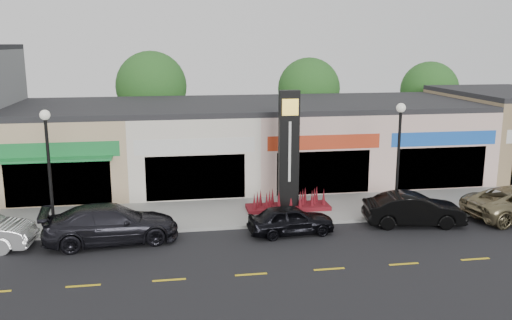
% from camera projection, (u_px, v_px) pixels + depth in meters
% --- Properties ---
extents(ground, '(120.00, 120.00, 0.00)m').
position_uv_depth(ground, '(240.00, 245.00, 22.93)').
color(ground, black).
rests_on(ground, ground).
extents(sidewalk, '(52.00, 4.30, 0.15)m').
position_uv_depth(sidewalk, '(229.00, 212.00, 27.11)').
color(sidewalk, gray).
rests_on(sidewalk, ground).
extents(curb, '(52.00, 0.20, 0.15)m').
position_uv_depth(curb, '(234.00, 227.00, 24.94)').
color(curb, gray).
rests_on(curb, ground).
extents(shop_beige, '(7.00, 10.85, 4.80)m').
position_uv_depth(shop_beige, '(73.00, 146.00, 32.14)').
color(shop_beige, tan).
rests_on(shop_beige, ground).
extents(shop_cream, '(7.00, 10.01, 4.80)m').
position_uv_depth(shop_cream, '(191.00, 142.00, 33.25)').
color(shop_cream, beige).
rests_on(shop_cream, ground).
extents(shop_pink_w, '(7.00, 10.01, 4.80)m').
position_uv_depth(shop_pink_w, '(302.00, 139.00, 34.35)').
color(shop_pink_w, '#C6A797').
rests_on(shop_pink_w, ground).
extents(shop_pink_e, '(7.00, 10.01, 4.80)m').
position_uv_depth(shop_pink_e, '(406.00, 136.00, 35.45)').
color(shop_pink_e, '#C6A797').
rests_on(shop_pink_e, ground).
extents(shop_tan, '(7.00, 10.01, 5.30)m').
position_uv_depth(shop_tan, '(504.00, 130.00, 36.50)').
color(shop_tan, '#967D57').
rests_on(shop_tan, ground).
extents(tree_rear_west, '(5.20, 5.20, 7.83)m').
position_uv_depth(tree_rear_west, '(151.00, 86.00, 40.00)').
color(tree_rear_west, '#382619').
rests_on(tree_rear_west, ground).
extents(tree_rear_mid, '(4.80, 4.80, 7.29)m').
position_uv_depth(tree_rear_mid, '(309.00, 89.00, 41.96)').
color(tree_rear_mid, '#382619').
rests_on(tree_rear_mid, ground).
extents(tree_rear_east, '(4.60, 4.60, 6.94)m').
position_uv_depth(tree_rear_east, '(429.00, 90.00, 43.58)').
color(tree_rear_east, '#382619').
rests_on(tree_rear_east, ground).
extents(lamp_west_near, '(0.44, 0.44, 5.47)m').
position_uv_depth(lamp_west_near, '(49.00, 159.00, 23.35)').
color(lamp_west_near, black).
rests_on(lamp_west_near, sidewalk).
extents(lamp_east_near, '(0.44, 0.44, 5.47)m').
position_uv_depth(lamp_east_near, '(399.00, 148.00, 25.86)').
color(lamp_east_near, black).
rests_on(lamp_east_near, sidewalk).
extents(pylon_sign, '(4.20, 1.30, 6.00)m').
position_uv_depth(pylon_sign, '(289.00, 168.00, 26.97)').
color(pylon_sign, '#5F1017').
rests_on(pylon_sign, sidewalk).
extents(car_dark_sedan, '(2.88, 5.87, 1.64)m').
position_uv_depth(car_dark_sedan, '(111.00, 224.00, 23.13)').
color(car_dark_sedan, black).
rests_on(car_dark_sedan, ground).
extents(car_black_sedan, '(1.87, 3.97, 1.31)m').
position_uv_depth(car_black_sedan, '(291.00, 220.00, 24.17)').
color(car_black_sedan, black).
rests_on(car_black_sedan, ground).
extents(car_black_conv, '(2.24, 4.78, 1.51)m').
position_uv_depth(car_black_conv, '(414.00, 210.00, 25.32)').
color(car_black_conv, black).
rests_on(car_black_conv, ground).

